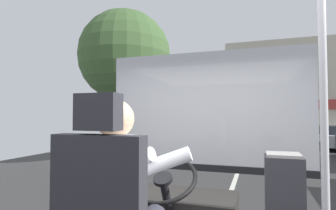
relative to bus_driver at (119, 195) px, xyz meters
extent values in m
cube|color=#333333|center=(0.12, 9.14, -1.39)|extent=(18.00, 44.00, 0.05)
cube|color=silver|center=(0.12, 9.14, -1.36)|extent=(0.12, 39.60, 0.00)
cube|color=#28282D|center=(0.00, -0.21, 0.02)|extent=(0.48, 0.10, 0.66)
cube|color=#28282D|center=(0.00, -0.21, 0.46)|extent=(0.22, 0.10, 0.18)
cylinder|color=silver|center=(0.00, -0.05, 0.01)|extent=(0.32, 0.32, 0.64)
cube|color=black|center=(0.00, 0.11, 0.09)|extent=(0.06, 0.01, 0.40)
sphere|color=tan|center=(0.00, -0.05, 0.42)|extent=(0.21, 0.21, 0.21)
cylinder|color=silver|center=(0.11, 0.19, 0.12)|extent=(0.53, 0.19, 0.26)
cylinder|color=silver|center=(-0.11, 0.19, 0.12)|extent=(0.53, 0.19, 0.26)
cylinder|color=black|center=(0.00, 0.81, -0.23)|extent=(0.07, 0.23, 0.35)
torus|color=black|center=(0.00, 0.72, -0.07)|extent=(0.57, 0.52, 0.30)
cylinder|color=black|center=(0.00, 0.72, -0.07)|extent=(0.16, 0.15, 0.10)
cylinder|color=#B7B7BC|center=(1.10, 0.44, 0.26)|extent=(0.04, 0.04, 1.95)
cube|color=#9E9993|center=(0.91, 0.82, 0.15)|extent=(0.24, 0.23, 0.02)
cube|color=silver|center=(0.12, 1.96, 0.54)|extent=(2.50, 0.01, 1.40)
cube|color=black|center=(0.12, 1.96, -0.20)|extent=(2.50, 0.08, 0.08)
cylinder|color=#4C3828|center=(-4.03, 7.72, 0.10)|extent=(0.26, 0.26, 2.92)
sphere|color=#3B572D|center=(-4.03, 7.72, 2.68)|extent=(3.47, 3.47, 3.47)
cube|color=#BCB29E|center=(5.47, 20.31, 2.01)|extent=(13.60, 5.94, 6.75)
cube|color=silver|center=(4.67, 15.32, -0.85)|extent=(1.93, 4.24, 0.57)
cube|color=#282D33|center=(4.67, 15.07, -0.34)|extent=(1.58, 2.33, 0.43)
cylinder|color=black|center=(3.75, 16.64, -1.13)|extent=(0.14, 0.47, 0.47)
cylinder|color=black|center=(3.75, 14.01, -1.13)|extent=(0.14, 0.47, 0.47)
cube|color=navy|center=(4.86, 22.72, -0.81)|extent=(1.94, 4.39, 0.61)
cube|color=#282D33|center=(4.86, 22.46, -0.27)|extent=(1.59, 2.41, 0.46)
cylinder|color=black|center=(5.78, 24.08, -1.11)|extent=(0.14, 0.50, 0.50)
cylinder|color=black|center=(3.93, 24.08, -1.11)|extent=(0.14, 0.50, 0.50)
cylinder|color=black|center=(5.78, 21.36, -1.11)|extent=(0.14, 0.50, 0.50)
cylinder|color=black|center=(3.93, 21.36, -1.11)|extent=(0.14, 0.50, 0.50)
camera|label=1|loc=(0.73, -1.34, 0.45)|focal=28.67mm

